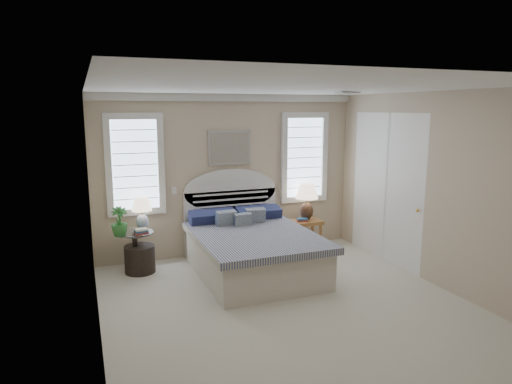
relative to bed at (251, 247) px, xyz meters
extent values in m
cube|color=beige|center=(0.00, -1.46, -0.39)|extent=(4.50, 5.00, 0.01)
cube|color=white|center=(0.00, -1.46, 2.31)|extent=(4.50, 5.00, 0.01)
cube|color=#C1AC91|center=(0.00, 1.04, 0.96)|extent=(4.50, 0.02, 2.70)
cube|color=#C1AC91|center=(-2.25, -1.46, 0.96)|extent=(0.02, 5.00, 2.70)
cube|color=#C1AC91|center=(2.25, -1.46, 0.96)|extent=(0.02, 5.00, 2.70)
cube|color=silver|center=(0.00, 1.00, 2.25)|extent=(4.50, 0.08, 0.12)
cube|color=#B2B2B2|center=(1.20, -0.66, 2.29)|extent=(0.30, 0.20, 0.02)
cube|color=silver|center=(-0.95, 1.03, 0.76)|extent=(0.08, 0.01, 0.12)
cube|color=silver|center=(-1.55, 1.02, 1.21)|extent=(0.90, 0.06, 1.60)
cube|color=silver|center=(1.40, 1.02, 1.21)|extent=(0.90, 0.06, 1.60)
cube|color=silver|center=(0.00, 1.00, 1.43)|extent=(0.74, 0.04, 0.58)
cube|color=white|center=(2.23, -0.26, 0.81)|extent=(0.02, 1.80, 2.40)
cube|color=silver|center=(0.00, -0.13, -0.11)|extent=(1.60, 2.10, 0.55)
cube|color=navy|center=(0.00, -0.18, 0.20)|extent=(1.72, 2.15, 0.10)
cube|color=beige|center=(0.00, 0.98, 0.16)|extent=(1.62, 0.08, 1.10)
cube|color=navy|center=(-0.40, 0.70, 0.34)|extent=(0.75, 0.31, 0.23)
cube|color=navy|center=(0.40, 0.70, 0.34)|extent=(0.75, 0.31, 0.23)
cube|color=#374F7B|center=(-0.25, 0.47, 0.32)|extent=(0.33, 0.20, 0.34)
cube|color=#374F7B|center=(0.25, 0.47, 0.32)|extent=(0.33, 0.20, 0.34)
cube|color=#374F7B|center=(0.00, 0.37, 0.30)|extent=(0.28, 0.14, 0.29)
cylinder|color=black|center=(-1.65, 0.59, -0.37)|extent=(0.32, 0.32, 0.03)
cylinder|color=black|center=(-1.65, 0.59, -0.09)|extent=(0.08, 0.08, 0.60)
cylinder|color=silver|center=(-1.65, 0.59, 0.23)|extent=(0.56, 0.56, 0.02)
cube|color=#9A6232|center=(1.30, 0.69, 0.11)|extent=(0.50, 0.40, 0.06)
cube|color=#9A6232|center=(1.30, 0.69, -0.21)|extent=(0.44, 0.34, 0.03)
cube|color=#9A6232|center=(1.10, 0.54, -0.15)|extent=(0.04, 0.04, 0.47)
cube|color=#9A6232|center=(1.10, 0.84, -0.15)|extent=(0.04, 0.04, 0.47)
cube|color=#9A6232|center=(1.50, 0.54, -0.15)|extent=(0.04, 0.04, 0.47)
cube|color=#9A6232|center=(1.50, 0.84, -0.15)|extent=(0.04, 0.04, 0.47)
cylinder|color=black|center=(-1.59, 0.57, -0.18)|extent=(0.55, 0.55, 0.42)
cylinder|color=white|center=(-1.51, 0.75, 0.26)|extent=(0.12, 0.12, 0.03)
ellipsoid|color=white|center=(-1.51, 0.75, 0.36)|extent=(0.23, 0.23, 0.24)
cylinder|color=gold|center=(-1.51, 0.75, 0.50)|extent=(0.03, 0.03, 0.09)
cylinder|color=black|center=(1.34, 0.77, 0.16)|extent=(0.17, 0.17, 0.03)
ellipsoid|color=black|center=(1.34, 0.77, 0.29)|extent=(0.32, 0.32, 0.31)
cylinder|color=gold|center=(1.34, 0.77, 0.48)|extent=(0.04, 0.04, 0.11)
imported|color=#3D7930|center=(-1.87, 0.47, 0.46)|extent=(0.29, 0.29, 0.43)
cube|color=maroon|center=(-1.57, 0.46, 0.26)|extent=(0.21, 0.16, 0.03)
cube|color=#29557B|center=(-1.57, 0.46, 0.28)|extent=(0.20, 0.15, 0.03)
cube|color=beige|center=(-1.57, 0.46, 0.31)|extent=(0.19, 0.14, 0.03)
cube|color=maroon|center=(1.20, 0.66, 0.16)|extent=(0.22, 0.19, 0.03)
cube|color=#29557B|center=(1.20, 0.66, 0.18)|extent=(0.21, 0.18, 0.03)
camera|label=1|loc=(-2.33, -6.26, 2.07)|focal=32.00mm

